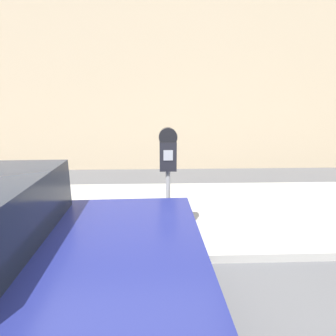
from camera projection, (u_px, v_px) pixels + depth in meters
ground_plane at (109, 320)px, 2.33m from camera, size 60.00×60.00×0.00m
sidewalk at (133, 212)px, 4.45m from camera, size 24.00×2.80×0.11m
building_facade at (142, 85)px, 7.03m from camera, size 24.00×0.30×4.61m
parking_meter at (168, 160)px, 3.10m from camera, size 0.21×0.14×1.49m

